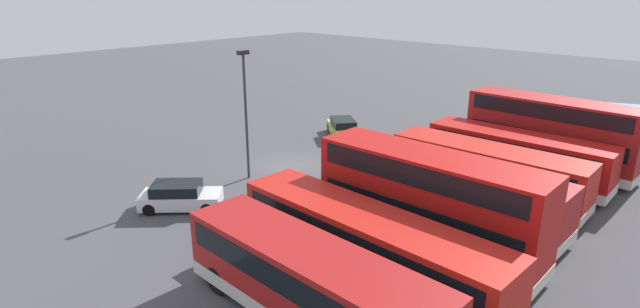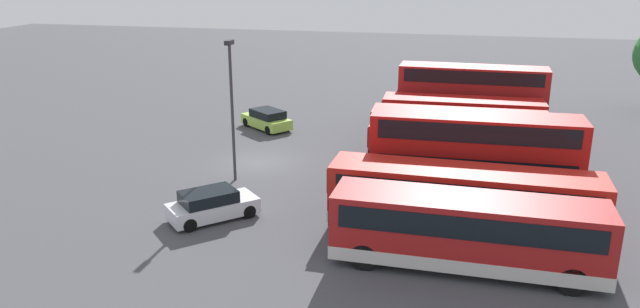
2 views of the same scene
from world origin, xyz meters
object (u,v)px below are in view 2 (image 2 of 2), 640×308
(bus_double_decker_near_end, at_px, (471,95))
(car_hatchback_silver, at_px, (267,119))
(bus_single_deck_third, at_px, (458,132))
(bus_single_deck_second, at_px, (462,118))
(car_small_green, at_px, (212,205))
(box_truck_blue, at_px, (479,88))
(lamp_post_tall, at_px, (232,100))
(bus_single_deck_fourth, at_px, (463,150))
(bus_double_decker_fifth, at_px, (474,157))
(bus_single_deck_sixth, at_px, (463,198))
(bus_single_deck_seventh, at_px, (467,230))

(bus_double_decker_near_end, bearing_deg, car_hatchback_silver, -76.33)
(bus_single_deck_third, bearing_deg, bus_single_deck_second, 177.43)
(bus_single_deck_third, relative_size, car_small_green, 2.53)
(box_truck_blue, xyz_separation_m, car_small_green, (25.99, -12.33, -1.01))
(bus_single_deck_second, height_order, box_truck_blue, box_truck_blue)
(bus_single_deck_second, bearing_deg, box_truck_blue, 173.28)
(bus_single_deck_third, height_order, lamp_post_tall, lamp_post_tall)
(bus_single_deck_fourth, xyz_separation_m, bus_double_decker_fifth, (3.81, 0.51, 0.83))
(bus_single_deck_fourth, relative_size, car_small_green, 2.48)
(bus_single_deck_third, distance_m, car_small_green, 16.50)
(bus_single_deck_third, xyz_separation_m, box_truck_blue, (-13.71, 1.35, 0.09))
(bus_single_deck_second, distance_m, bus_single_deck_fourth, 7.18)
(bus_double_decker_near_end, height_order, car_small_green, bus_double_decker_near_end)
(bus_double_decker_near_end, bearing_deg, box_truck_blue, 174.49)
(bus_single_deck_sixth, height_order, car_hatchback_silver, bus_single_deck_sixth)
(bus_double_decker_near_end, distance_m, bus_single_deck_third, 7.25)
(bus_single_deck_second, distance_m, bus_single_deck_seventh, 18.02)
(bus_single_deck_second, bearing_deg, bus_double_decker_fifth, 3.66)
(bus_single_deck_sixth, relative_size, car_hatchback_silver, 2.75)
(bus_single_deck_sixth, xyz_separation_m, bus_single_deck_seventh, (3.42, 0.19, -0.00))
(bus_double_decker_fifth, relative_size, car_hatchback_silver, 2.35)
(box_truck_blue, height_order, car_small_green, box_truck_blue)
(bus_single_deck_third, relative_size, car_hatchback_silver, 2.46)
(bus_double_decker_fifth, xyz_separation_m, bus_single_deck_sixth, (3.61, -0.41, -0.82))
(bus_double_decker_near_end, xyz_separation_m, lamp_post_tall, (14.13, -12.60, 2.08))
(bus_double_decker_fifth, height_order, bus_single_deck_sixth, bus_double_decker_fifth)
(bus_single_deck_second, bearing_deg, bus_single_deck_seventh, 1.53)
(bus_double_decker_fifth, relative_size, bus_single_deck_seventh, 0.96)
(bus_single_deck_second, relative_size, bus_double_decker_fifth, 1.04)
(box_truck_blue, relative_size, lamp_post_tall, 1.02)
(bus_single_deck_seventh, xyz_separation_m, car_hatchback_silver, (-18.09, -14.19, -0.92))
(bus_single_deck_second, xyz_separation_m, bus_single_deck_third, (3.61, -0.16, 0.00))
(bus_single_deck_seventh, height_order, car_hatchback_silver, bus_single_deck_seventh)
(bus_single_deck_second, distance_m, bus_single_deck_third, 3.62)
(bus_double_decker_near_end, bearing_deg, bus_single_deck_second, -8.93)
(box_truck_blue, bearing_deg, bus_single_deck_third, -5.63)
(bus_single_deck_fourth, bearing_deg, car_small_green, -52.45)
(bus_single_deck_third, distance_m, lamp_post_tall, 14.08)
(bus_double_decker_fifth, distance_m, box_truck_blue, 21.10)
(bus_single_deck_second, height_order, bus_double_decker_fifth, bus_double_decker_fifth)
(bus_single_deck_second, height_order, bus_single_deck_seventh, same)
(car_small_green, bearing_deg, bus_single_deck_sixth, 96.46)
(bus_double_decker_fifth, height_order, car_hatchback_silver, bus_double_decker_fifth)
(lamp_post_tall, bearing_deg, bus_double_decker_fifth, 88.19)
(bus_double_decker_fifth, bearing_deg, lamp_post_tall, -91.81)
(bus_single_deck_sixth, height_order, box_truck_blue, box_truck_blue)
(car_hatchback_silver, bearing_deg, bus_double_decker_fifth, 52.49)
(bus_double_decker_near_end, height_order, bus_double_decker_fifth, same)
(box_truck_blue, distance_m, car_small_green, 28.79)
(bus_double_decker_near_end, distance_m, bus_double_decker_fifth, 14.54)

